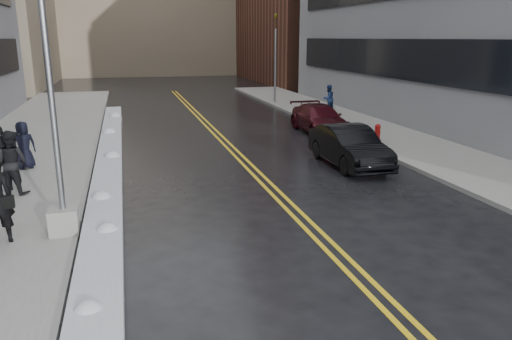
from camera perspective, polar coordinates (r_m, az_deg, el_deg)
ground at (r=10.84m, az=-4.10°, el=-10.05°), size 160.00×160.00×0.00m
sidewalk_west at (r=20.57m, az=-25.56°, el=0.81°), size 5.50×50.00×0.15m
sidewalk_east at (r=23.36m, az=15.82°, el=3.25°), size 4.00×50.00×0.15m
lane_line_left at (r=20.61m, az=-2.90°, el=2.10°), size 0.12×50.00×0.01m
lane_line_right at (r=20.67m, az=-2.08°, el=2.14°), size 0.12×50.00×0.01m
snow_ridge at (r=18.23m, az=-16.49°, el=0.32°), size 0.90×30.00×0.34m
lamppost at (r=11.95m, az=-22.00°, el=4.02°), size 0.65×0.65×7.62m
fire_hydrant at (r=22.78m, az=13.72°, el=4.32°), size 0.26×0.26×0.73m
traffic_signal at (r=35.22m, az=2.23°, el=13.00°), size 0.16×0.20×6.00m
pedestrian_b at (r=16.01m, az=-26.12°, el=0.79°), size 1.13×1.04×1.87m
pedestrian_c at (r=18.97m, az=-25.02°, el=2.59°), size 0.96×0.82×1.65m
pedestrian_d at (r=16.45m, az=-27.00°, el=1.18°), size 1.24×0.90×1.95m
pedestrian_east at (r=30.95m, az=8.28°, el=8.09°), size 0.97×0.87×1.65m
car_black at (r=18.48m, az=10.61°, el=2.68°), size 1.56×4.46×1.47m
car_maroon at (r=24.93m, az=7.27°, el=5.82°), size 1.97×4.71×1.36m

